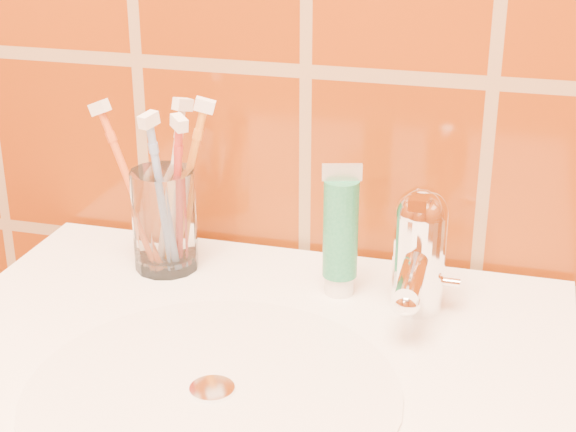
% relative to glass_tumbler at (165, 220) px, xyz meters
% --- Properties ---
extents(glass_tumbler, '(0.07, 0.07, 0.10)m').
position_rel_glass_tumbler_xyz_m(glass_tumbler, '(0.00, 0.00, 0.00)').
color(glass_tumbler, white).
rests_on(glass_tumbler, pedestal_sink).
extents(toothpaste_tube, '(0.04, 0.03, 0.13)m').
position_rel_glass_tumbler_xyz_m(toothpaste_tube, '(0.18, -0.01, 0.01)').
color(toothpaste_tube, white).
rests_on(toothpaste_tube, pedestal_sink).
extents(faucet, '(0.05, 0.11, 0.12)m').
position_rel_glass_tumbler_xyz_m(faucet, '(0.26, -0.02, 0.01)').
color(faucet, white).
rests_on(faucet, pedestal_sink).
extents(toothbrush_0, '(0.08, 0.11, 0.19)m').
position_rel_glass_tumbler_xyz_m(toothbrush_0, '(0.00, 0.02, 0.03)').
color(toothbrush_0, silver).
rests_on(toothbrush_0, glass_tumbler).
extents(toothbrush_1, '(0.09, 0.08, 0.19)m').
position_rel_glass_tumbler_xyz_m(toothbrush_1, '(0.02, 0.01, 0.04)').
color(toothbrush_1, orange).
rests_on(toothbrush_1, glass_tumbler).
extents(toothbrush_2, '(0.12, 0.11, 0.18)m').
position_rel_glass_tumbler_xyz_m(toothbrush_2, '(-0.03, -0.00, 0.03)').
color(toothbrush_2, '#CF5824').
rests_on(toothbrush_2, glass_tumbler).
extents(toothbrush_3, '(0.08, 0.08, 0.18)m').
position_rel_glass_tumbler_xyz_m(toothbrush_3, '(0.02, -0.00, 0.03)').
color(toothbrush_3, '#B62F27').
rests_on(toothbrush_3, glass_tumbler).
extents(toothbrush_4, '(0.05, 0.08, 0.18)m').
position_rel_glass_tumbler_xyz_m(toothbrush_4, '(0.00, -0.01, 0.03)').
color(toothbrush_4, '#7C9FDD').
rests_on(toothbrush_4, glass_tumbler).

